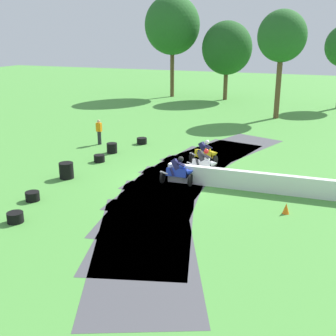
# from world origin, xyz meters

# --- Properties ---
(ground_plane) EXTENTS (120.00, 120.00, 0.00)m
(ground_plane) POSITION_xyz_m (0.00, 0.00, 0.00)
(ground_plane) COLOR #4C933D
(track_asphalt) EXTENTS (6.98, 22.66, 0.01)m
(track_asphalt) POSITION_xyz_m (0.57, 0.02, 0.00)
(track_asphalt) COLOR #47474C
(track_asphalt) RESTS_ON ground
(safety_barrier) EXTENTS (11.53, 0.72, 0.90)m
(safety_barrier) POSITION_xyz_m (5.57, 0.20, 0.45)
(safety_barrier) COLOR white
(safety_barrier) RESTS_ON ground
(motorcycle_lead_yellow) EXTENTS (1.71, 0.86, 1.42)m
(motorcycle_lead_yellow) POSITION_xyz_m (0.67, 3.26, 0.66)
(motorcycle_lead_yellow) COLOR black
(motorcycle_lead_yellow) RESTS_ON ground
(motorcycle_chase_white) EXTENTS (1.71, 0.94, 1.43)m
(motorcycle_chase_white) POSITION_xyz_m (1.12, 1.51, 0.64)
(motorcycle_chase_white) COLOR black
(motorcycle_chase_white) RESTS_ON ground
(motorcycle_trailing_blue) EXTENTS (1.68, 0.82, 1.43)m
(motorcycle_trailing_blue) POSITION_xyz_m (0.42, -0.29, 0.64)
(motorcycle_trailing_blue) COLOR black
(motorcycle_trailing_blue) RESTS_ON ground
(tire_stack_near) EXTENTS (0.65, 0.65, 0.40)m
(tire_stack_near) POSITION_xyz_m (-4.49, 6.11, 0.20)
(tire_stack_near) COLOR black
(tire_stack_near) RESTS_ON ground
(tire_stack_mid_a) EXTENTS (0.63, 0.63, 0.60)m
(tire_stack_mid_a) POSITION_xyz_m (-5.25, 3.47, 0.30)
(tire_stack_mid_a) COLOR black
(tire_stack_mid_a) RESTS_ON ground
(tire_stack_mid_b) EXTENTS (0.61, 0.61, 0.40)m
(tire_stack_mid_b) POSITION_xyz_m (-5.01, 1.55, 0.20)
(tire_stack_mid_b) COLOR black
(tire_stack_mid_b) RESTS_ON ground
(tire_stack_far) EXTENTS (0.71, 0.71, 0.80)m
(tire_stack_far) POSITION_xyz_m (-5.09, -1.52, 0.40)
(tire_stack_far) COLOR black
(tire_stack_far) RESTS_ON ground
(tire_stack_extra_a) EXTENTS (0.61, 0.61, 0.40)m
(tire_stack_extra_a) POSITION_xyz_m (-4.75, -4.59, 0.20)
(tire_stack_extra_a) COLOR black
(tire_stack_extra_a) RESTS_ON ground
(tire_stack_extra_b) EXTENTS (0.63, 0.63, 0.40)m
(tire_stack_extra_b) POSITION_xyz_m (-3.93, -6.64, 0.20)
(tire_stack_extra_b) COLOR black
(tire_stack_extra_b) RESTS_ON ground
(track_marshal) EXTENTS (0.34, 0.24, 1.63)m
(track_marshal) POSITION_xyz_m (-7.00, 5.00, 0.82)
(track_marshal) COLOR #232328
(track_marshal) RESTS_ON ground
(traffic_cone) EXTENTS (0.28, 0.28, 0.44)m
(traffic_cone) POSITION_xyz_m (5.66, -1.99, 0.22)
(traffic_cone) COLOR orange
(traffic_cone) RESTS_ON ground
(tree_far_right) EXTENTS (5.25, 5.25, 8.17)m
(tree_far_right) POSITION_xyz_m (-4.19, 26.94, 5.40)
(tree_far_right) COLOR brown
(tree_far_right) RESTS_ON ground
(tree_mid_rise) EXTENTS (6.01, 6.01, 10.89)m
(tree_mid_rise) POSITION_xyz_m (-10.40, 27.06, 7.72)
(tree_mid_rise) COLOR brown
(tree_mid_rise) RESTS_ON ground
(tree_behind_barrier) EXTENTS (3.95, 3.95, 8.78)m
(tree_behind_barrier) POSITION_xyz_m (2.44, 18.31, 6.64)
(tree_behind_barrier) COLOR brown
(tree_behind_barrier) RESTS_ON ground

